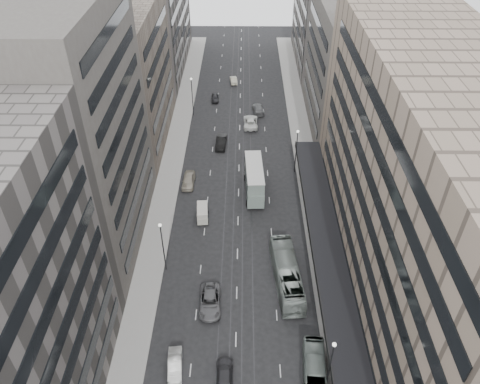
{
  "coord_description": "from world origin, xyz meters",
  "views": [
    {
      "loc": [
        0.77,
        -31.5,
        47.77
      ],
      "look_at": [
        0.31,
        20.48,
        6.81
      ],
      "focal_mm": 35.0,
      "sensor_mm": 36.0,
      "label": 1
    }
  ],
  "objects_px": {
    "bus_near": "(315,379)",
    "bus_far": "(287,274)",
    "double_decker": "(254,179)",
    "sedan_1": "(175,364)",
    "sedan_2": "(210,301)",
    "panel_van": "(203,213)"
  },
  "relations": [
    {
      "from": "bus_near",
      "to": "bus_far",
      "type": "xyz_separation_m",
      "value": [
        -1.99,
        14.44,
        0.39
      ]
    },
    {
      "from": "double_decker",
      "to": "sedan_1",
      "type": "bearing_deg",
      "value": -108.93
    },
    {
      "from": "bus_near",
      "to": "sedan_2",
      "type": "distance_m",
      "value": 15.87
    },
    {
      "from": "bus_near",
      "to": "sedan_2",
      "type": "bearing_deg",
      "value": -37.72
    },
    {
      "from": "sedan_1",
      "to": "sedan_2",
      "type": "xyz_separation_m",
      "value": [
        3.38,
        8.64,
        0.1
      ]
    },
    {
      "from": "bus_far",
      "to": "panel_van",
      "type": "distance_m",
      "value": 17.39
    },
    {
      "from": "sedan_1",
      "to": "bus_near",
      "type": "bearing_deg",
      "value": -12.8
    },
    {
      "from": "bus_near",
      "to": "bus_far",
      "type": "relative_size",
      "value": 0.77
    },
    {
      "from": "double_decker",
      "to": "sedan_1",
      "type": "xyz_separation_m",
      "value": [
        -9.23,
        -31.7,
        -2.09
      ]
    },
    {
      "from": "bus_far",
      "to": "bus_near",
      "type": "bearing_deg",
      "value": 92.44
    },
    {
      "from": "panel_van",
      "to": "sedan_2",
      "type": "distance_m",
      "value": 16.63
    },
    {
      "from": "bus_far",
      "to": "sedan_2",
      "type": "distance_m",
      "value": 10.59
    },
    {
      "from": "sedan_1",
      "to": "bus_far",
      "type": "bearing_deg",
      "value": 37.91
    },
    {
      "from": "bus_near",
      "to": "panel_van",
      "type": "distance_m",
      "value": 30.45
    },
    {
      "from": "double_decker",
      "to": "bus_near",
      "type": "bearing_deg",
      "value": -82.65
    },
    {
      "from": "bus_far",
      "to": "sedan_2",
      "type": "bearing_deg",
      "value": 16.03
    },
    {
      "from": "bus_far",
      "to": "sedan_1",
      "type": "height_order",
      "value": "bus_far"
    },
    {
      "from": "bus_far",
      "to": "sedan_2",
      "type": "height_order",
      "value": "bus_far"
    },
    {
      "from": "double_decker",
      "to": "sedan_2",
      "type": "height_order",
      "value": "double_decker"
    },
    {
      "from": "bus_far",
      "to": "sedan_2",
      "type": "relative_size",
      "value": 2.12
    },
    {
      "from": "bus_far",
      "to": "double_decker",
      "type": "distance_m",
      "value": 19.64
    },
    {
      "from": "bus_far",
      "to": "double_decker",
      "type": "bearing_deg",
      "value": -83.72
    }
  ]
}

